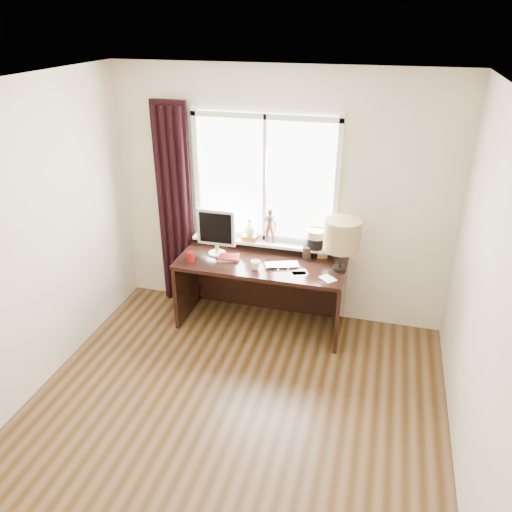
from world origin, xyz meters
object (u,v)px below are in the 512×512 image
(table_lamp, at_px, (342,236))
(red_cup, at_px, (191,257))
(laptop, at_px, (282,265))
(desk, at_px, (263,278))
(mug, at_px, (255,265))
(monitor, at_px, (216,229))

(table_lamp, bearing_deg, red_cup, -171.89)
(laptop, height_order, table_lamp, table_lamp)
(red_cup, height_order, table_lamp, table_lamp)
(red_cup, relative_size, desk, 0.06)
(laptop, bearing_deg, table_lamp, -11.18)
(laptop, xyz_separation_m, mug, (-0.24, -0.13, 0.03))
(laptop, relative_size, red_cup, 3.12)
(red_cup, relative_size, monitor, 0.22)
(mug, height_order, table_lamp, table_lamp)
(mug, bearing_deg, laptop, 27.56)
(red_cup, bearing_deg, table_lamp, 8.11)
(laptop, bearing_deg, red_cup, 169.15)
(red_cup, bearing_deg, monitor, 48.92)
(laptop, distance_m, table_lamp, 0.66)
(red_cup, bearing_deg, desk, 21.67)
(laptop, distance_m, mug, 0.27)
(desk, relative_size, monitor, 3.47)
(laptop, relative_size, table_lamp, 0.64)
(mug, relative_size, monitor, 0.19)
(desk, bearing_deg, mug, -92.69)
(mug, relative_size, red_cup, 0.89)
(desk, bearing_deg, red_cup, -158.33)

